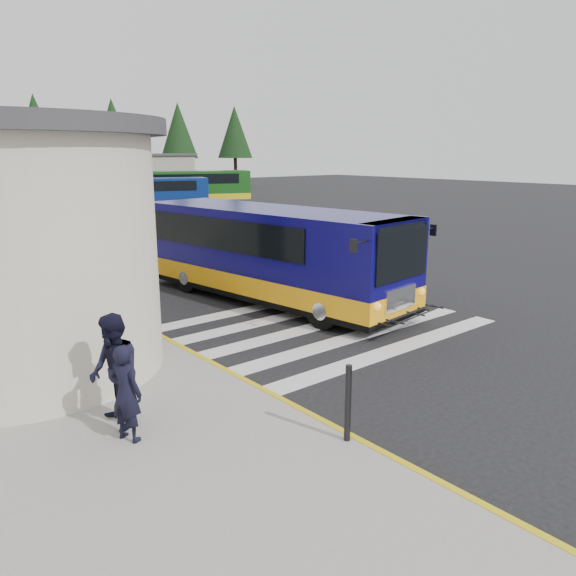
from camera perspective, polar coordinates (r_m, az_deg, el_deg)
ground at (r=15.24m, az=2.08°, el=-2.92°), size 140.00×140.00×0.00m
curb_strip at (r=16.49m, az=-18.09°, el=-2.02°), size 0.12×34.00×0.16m
crosswalk at (r=14.35m, az=2.72°, el=-3.96°), size 8.00×5.35×0.01m
depot_building at (r=55.22m, az=-23.47°, el=10.23°), size 26.40×8.40×4.20m
tree_line at (r=63.00m, az=-25.79°, el=14.56°), size 58.40×4.40×10.00m
transit_bus at (r=16.65m, az=-1.76°, el=3.16°), size 4.12×9.96×2.75m
pedestrian_a at (r=8.72m, az=-16.14°, el=-10.20°), size 0.54×0.64×1.50m
pedestrian_b at (r=9.09m, az=-17.21°, el=-8.17°), size 0.76×0.94×1.82m
bollard at (r=8.47m, az=6.11°, el=-11.56°), size 0.10×0.10×1.19m
far_bus_a at (r=44.13m, az=-13.60°, el=9.41°), size 8.43×4.92×2.10m
far_bus_b at (r=49.44m, az=-9.49°, el=10.24°), size 9.63×5.61×2.40m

